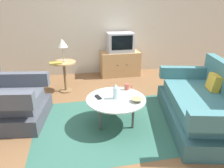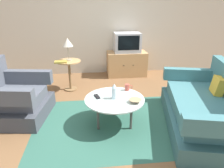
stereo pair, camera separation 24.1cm
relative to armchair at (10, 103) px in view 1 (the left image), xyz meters
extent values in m
plane|color=brown|center=(1.54, -0.31, -0.30)|extent=(16.00, 16.00, 0.00)
cube|color=#BCB29E|center=(1.54, 2.11, 1.05)|extent=(9.00, 0.12, 2.70)
cube|color=#2D5B4C|center=(1.54, -0.41, -0.30)|extent=(2.36, 1.71, 0.00)
cube|color=#3E424B|center=(0.06, -0.01, -0.18)|extent=(1.04, 1.05, 0.24)
cube|color=#4C515B|center=(0.06, -0.01, 0.03)|extent=(0.86, 0.75, 0.18)
cube|color=#4C515B|center=(0.12, 0.38, 0.23)|extent=(0.92, 0.28, 0.23)
cube|color=#325C60|center=(2.78, -0.60, -0.18)|extent=(1.32, 1.95, 0.24)
cube|color=#3D7075|center=(2.78, -0.60, 0.03)|extent=(1.12, 1.64, 0.18)
cube|color=#3D7075|center=(2.97, 0.19, 0.22)|extent=(0.94, 0.35, 0.21)
cube|color=gold|center=(3.10, -0.40, 0.24)|extent=(0.21, 0.28, 0.27)
cylinder|color=#B2C6C1|center=(1.54, -0.41, 0.11)|extent=(0.86, 0.86, 0.02)
cylinder|color=#4C4742|center=(1.57, -0.14, -0.10)|extent=(0.04, 0.04, 0.41)
cylinder|color=#4C4742|center=(1.29, -0.51, -0.10)|extent=(0.04, 0.04, 0.41)
cylinder|color=#4C4742|center=(1.76, -0.55, -0.10)|extent=(0.04, 0.04, 0.41)
cylinder|color=tan|center=(0.80, 1.00, 0.30)|extent=(0.47, 0.47, 0.02)
cylinder|color=brown|center=(0.80, 1.00, -0.01)|extent=(0.05, 0.05, 0.60)
cylinder|color=brown|center=(0.80, 1.00, -0.29)|extent=(0.26, 0.26, 0.02)
cube|color=tan|center=(2.11, 1.77, -0.01)|extent=(0.94, 0.48, 0.58)
sphere|color=black|center=(2.00, 1.52, 0.02)|extent=(0.02, 0.02, 0.02)
sphere|color=black|center=(2.23, 1.52, 0.02)|extent=(0.02, 0.02, 0.02)
cube|color=#B7B7BC|center=(2.11, 1.77, 0.50)|extent=(0.61, 0.42, 0.45)
cube|color=black|center=(2.11, 1.56, 0.53)|extent=(0.49, 0.01, 0.33)
cylinder|color=#9E937A|center=(0.80, 1.03, 0.33)|extent=(0.14, 0.14, 0.02)
cylinder|color=#9E937A|center=(0.80, 1.03, 0.47)|extent=(0.02, 0.02, 0.26)
cone|color=beige|center=(0.80, 1.03, 0.68)|extent=(0.21, 0.21, 0.16)
cylinder|color=silver|center=(1.54, -0.40, 0.21)|extent=(0.07, 0.07, 0.17)
cone|color=silver|center=(1.54, -0.40, 0.32)|extent=(0.07, 0.07, 0.05)
cylinder|color=#B74C3D|center=(1.77, -0.13, 0.17)|extent=(0.07, 0.07, 0.10)
torus|color=#B74C3D|center=(1.83, -0.13, 0.17)|extent=(0.07, 0.01, 0.07)
cone|color=tan|center=(1.81, -0.56, 0.14)|extent=(0.18, 0.18, 0.05)
cube|color=black|center=(1.30, -0.33, 0.13)|extent=(0.09, 0.15, 0.02)
cube|color=#B2B2B7|center=(1.64, -0.27, 0.13)|extent=(0.17, 0.12, 0.02)
cube|color=olive|center=(0.66, 0.88, 0.33)|extent=(0.24, 0.17, 0.03)
camera|label=1|loc=(0.96, -3.02, 1.42)|focal=33.30mm
camera|label=2|loc=(1.20, -3.06, 1.42)|focal=33.30mm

